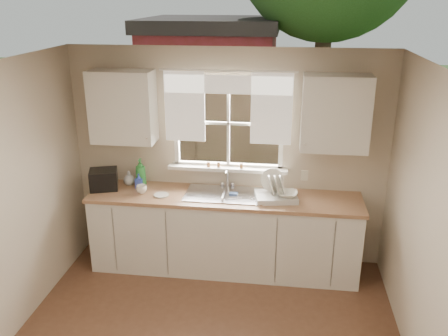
# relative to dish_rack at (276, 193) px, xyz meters

# --- Properties ---
(room_walls) EXTENTS (3.62, 4.02, 2.50)m
(room_walls) POSITION_rel_dish_rack_xyz_m (-0.57, -1.73, 0.26)
(room_walls) COLOR beige
(room_walls) RESTS_ON ground
(ceiling) EXTENTS (3.60, 4.00, 0.02)m
(ceiling) POSITION_rel_dish_rack_xyz_m (-0.57, -1.67, 1.52)
(ceiling) COLOR silver
(ceiling) RESTS_ON room_walls
(window) EXTENTS (1.38, 0.16, 1.06)m
(window) POSITION_rel_dish_rack_xyz_m (-0.57, 0.33, 0.51)
(window) COLOR white
(window) RESTS_ON room_walls
(curtains) EXTENTS (1.50, 0.03, 0.81)m
(curtains) POSITION_rel_dish_rack_xyz_m (-0.57, 0.28, 0.96)
(curtains) COLOR white
(curtains) RESTS_ON room_walls
(base_cabinets) EXTENTS (3.00, 0.62, 0.87)m
(base_cabinets) POSITION_rel_dish_rack_xyz_m (-0.57, 0.01, -0.54)
(base_cabinets) COLOR silver
(base_cabinets) RESTS_ON ground
(countertop) EXTENTS (3.04, 0.65, 0.04)m
(countertop) POSITION_rel_dish_rack_xyz_m (-0.57, 0.01, -0.09)
(countertop) COLOR #A47652
(countertop) RESTS_ON base_cabinets
(upper_cabinet_left) EXTENTS (0.70, 0.33, 0.80)m
(upper_cabinet_left) POSITION_rel_dish_rack_xyz_m (-1.72, 0.16, 0.87)
(upper_cabinet_left) COLOR silver
(upper_cabinet_left) RESTS_ON room_walls
(upper_cabinet_right) EXTENTS (0.70, 0.33, 0.80)m
(upper_cabinet_right) POSITION_rel_dish_rack_xyz_m (0.58, 0.16, 0.87)
(upper_cabinet_right) COLOR silver
(upper_cabinet_right) RESTS_ON room_walls
(wall_outlet) EXTENTS (0.08, 0.01, 0.12)m
(wall_outlet) POSITION_rel_dish_rack_xyz_m (0.31, 0.32, 0.10)
(wall_outlet) COLOR beige
(wall_outlet) RESTS_ON room_walls
(sill_jars) EXTENTS (0.42, 0.04, 0.06)m
(sill_jars) POSITION_rel_dish_rack_xyz_m (-0.62, 0.27, 0.20)
(sill_jars) COLOR brown
(sill_jars) RESTS_ON window
(sink) EXTENTS (0.88, 0.52, 0.40)m
(sink) POSITION_rel_dish_rack_xyz_m (-0.57, 0.04, -0.14)
(sink) COLOR #B7B7BC
(sink) RESTS_ON countertop
(dish_rack) EXTENTS (0.49, 0.41, 0.31)m
(dish_rack) POSITION_rel_dish_rack_xyz_m (0.00, 0.00, 0.00)
(dish_rack) COLOR silver
(dish_rack) RESTS_ON countertop
(bowl) EXTENTS (0.24, 0.24, 0.05)m
(bowl) POSITION_rel_dish_rack_xyz_m (0.13, -0.05, 0.02)
(bowl) COLOR white
(bowl) RESTS_ON dish_rack
(soap_bottle_a) EXTENTS (0.14, 0.14, 0.33)m
(soap_bottle_a) POSITION_rel_dish_rack_xyz_m (-1.57, 0.17, 0.10)
(soap_bottle_a) COLOR #2C8637
(soap_bottle_a) RESTS_ON countertop
(soap_bottle_b) EXTENTS (0.08, 0.08, 0.18)m
(soap_bottle_b) POSITION_rel_dish_rack_xyz_m (-1.57, 0.11, 0.02)
(soap_bottle_b) COLOR blue
(soap_bottle_b) RESTS_ON countertop
(soap_bottle_c) EXTENTS (0.16, 0.16, 0.17)m
(soap_bottle_c) POSITION_rel_dish_rack_xyz_m (-1.72, 0.19, 0.02)
(soap_bottle_c) COLOR beige
(soap_bottle_c) RESTS_ON countertop
(saucer) EXTENTS (0.17, 0.17, 0.01)m
(saucer) POSITION_rel_dish_rack_xyz_m (-1.27, -0.07, -0.06)
(saucer) COLOR silver
(saucer) RESTS_ON countertop
(cup) EXTENTS (0.16, 0.16, 0.09)m
(cup) POSITION_rel_dish_rack_xyz_m (-1.50, -0.03, -0.02)
(cup) COLOR white
(cup) RESTS_ON countertop
(black_appliance) EXTENTS (0.37, 0.35, 0.23)m
(black_appliance) POSITION_rel_dish_rack_xyz_m (-1.97, 0.04, 0.05)
(black_appliance) COLOR black
(black_appliance) RESTS_ON countertop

